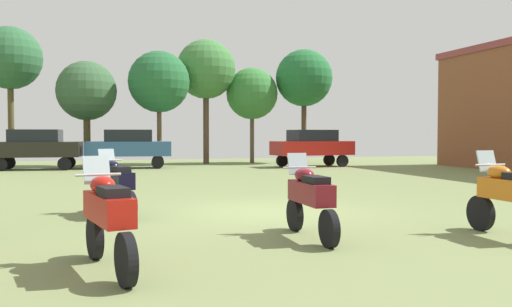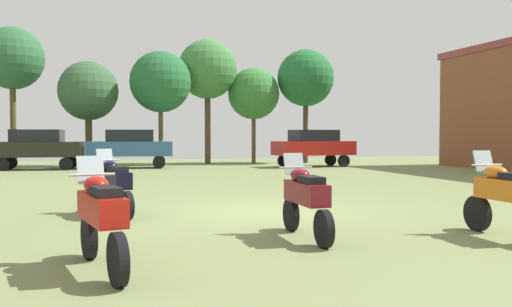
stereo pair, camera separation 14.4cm
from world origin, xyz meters
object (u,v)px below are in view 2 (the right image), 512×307
object	(u,v)px
motorcycle_1	(306,197)
tree_5	(12,59)
tree_7	(306,78)
tree_8	(88,91)
car_3	(38,146)
car_1	(314,145)
car_2	(130,146)
motorcycle_7	(506,196)
motorcycle_3	(101,215)
tree_6	(161,82)
tree_9	(254,94)
tree_3	(207,70)
motorcycle_4	(114,183)

from	to	relation	value
motorcycle_1	tree_5	world-z (taller)	tree_5
tree_7	tree_8	world-z (taller)	tree_7
car_3	car_1	bearing A→B (deg)	-90.68
car_3	tree_5	size ratio (longest dim) A/B	0.58
tree_8	car_2	bearing A→B (deg)	-49.62
car_1	car_3	world-z (taller)	same
tree_8	motorcycle_7	bearing A→B (deg)	-72.91
motorcycle_3	car_3	size ratio (longest dim) A/B	0.50
motorcycle_7	tree_6	xyz separation A→B (m)	(-3.41, 22.81, 3.93)
motorcycle_3	tree_7	bearing A→B (deg)	50.49
tree_7	tree_6	bearing A→B (deg)	-175.68
tree_9	tree_3	bearing A→B (deg)	177.59
motorcycle_4	motorcycle_3	bearing A→B (deg)	-110.48
car_2	tree_6	world-z (taller)	tree_6
car_2	tree_3	xyz separation A→B (m)	(4.64, 2.88, 4.40)
tree_8	tree_9	xyz separation A→B (m)	(9.57, 0.27, 0.08)
car_1	tree_3	xyz separation A→B (m)	(-4.96, 4.45, 4.40)
motorcycle_3	car_3	xyz separation A→B (m)	(-3.02, 21.61, 0.44)
motorcycle_4	tree_8	bearing A→B (deg)	75.30
motorcycle_4	car_1	size ratio (longest dim) A/B	0.47
tree_7	tree_8	size ratio (longest dim) A/B	1.20
motorcycle_3	tree_7	size ratio (longest dim) A/B	0.32
car_1	tree_6	distance (m)	9.17
motorcycle_4	tree_6	bearing A→B (deg)	63.40
tree_3	tree_5	world-z (taller)	tree_5
car_3	tree_6	world-z (taller)	tree_6
tree_6	tree_7	xyz separation A→B (m)	(8.90, 0.67, 0.52)
motorcycle_3	tree_6	world-z (taller)	tree_6
car_2	motorcycle_1	bearing A→B (deg)	-168.45
tree_5	tree_9	world-z (taller)	tree_5
car_2	tree_9	size ratio (longest dim) A/B	0.77
motorcycle_1	motorcycle_4	bearing A→B (deg)	131.05
car_3	tree_9	xyz separation A→B (m)	(11.97, 2.71, 3.04)
tree_9	tree_6	bearing A→B (deg)	-168.80
motorcycle_4	motorcycle_7	xyz separation A→B (m)	(6.38, -4.53, 0.02)
car_1	tree_7	size ratio (longest dim) A/B	0.64
motorcycle_3	tree_8	bearing A→B (deg)	78.93
motorcycle_3	tree_6	size ratio (longest dim) A/B	0.35
motorcycle_1	car_3	size ratio (longest dim) A/B	0.48
motorcycle_7	car_1	xyz separation A→B (m)	(4.44, 19.61, 0.44)
tree_5	tree_9	distance (m)	13.68
car_1	tree_9	xyz separation A→B (m)	(-2.15, 4.33, 3.04)
tree_6	tree_8	size ratio (longest dim) A/B	1.10
car_3	motorcycle_4	bearing A→B (deg)	-163.00
car_3	motorcycle_7	bearing A→B (deg)	-149.64
motorcycle_3	car_2	bearing A→B (deg)	73.48
motorcycle_3	tree_7	distance (m)	27.15
motorcycle_4	tree_5	distance (m)	21.32
tree_5	motorcycle_4	bearing A→B (deg)	-76.36
tree_5	tree_8	size ratio (longest dim) A/B	1.32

